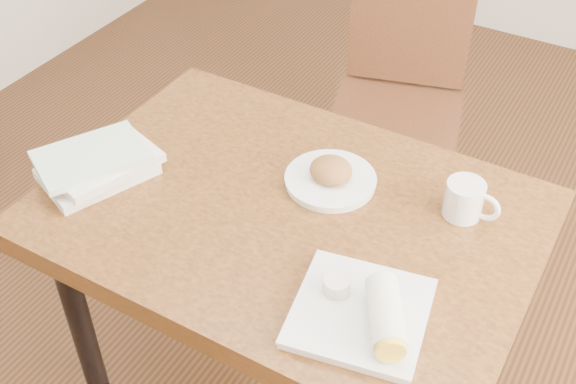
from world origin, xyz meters
The scene contains 6 objects.
table centered at (0.00, 0.00, 0.66)m, with size 1.11×0.78×0.75m.
chair_far centered at (-0.09, 0.92, 0.55)m, with size 0.52×0.52×0.95m.
plate_scone centered at (0.04, 0.13, 0.77)m, with size 0.22×0.22×0.07m.
coffee_mug centered at (0.35, 0.18, 0.80)m, with size 0.13×0.09×0.09m.
plate_burrito centered at (0.30, -0.21, 0.78)m, with size 0.30×0.30×0.09m.
book_stack centered at (-0.45, -0.12, 0.78)m, with size 0.27×0.31×0.07m.
Camera 1 is at (0.61, -1.05, 1.85)m, focal length 45.00 mm.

